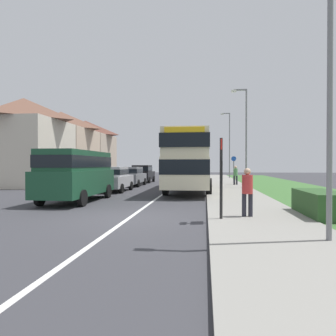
{
  "coord_description": "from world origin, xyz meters",
  "views": [
    {
      "loc": [
        2.51,
        -10.06,
        1.79
      ],
      "look_at": [
        0.6,
        5.97,
        1.6
      ],
      "focal_mm": 33.24,
      "sensor_mm": 36.0,
      "label": 1
    }
  ],
  "objects_px": {
    "street_lamp_near": "(324,71)",
    "street_lamp_far": "(229,141)",
    "double_decker_bus": "(190,159)",
    "parked_car_silver": "(113,178)",
    "bus_stop_sign": "(221,172)",
    "cycle_route_sign": "(234,168)",
    "parked_van_dark_green": "(77,172)",
    "pedestrian_walking_away": "(236,174)",
    "street_lamp_mid": "(245,132)",
    "parked_car_grey": "(131,175)",
    "parked_car_black": "(142,173)",
    "pedestrian_at_stop": "(247,190)"
  },
  "relations": [
    {
      "from": "parked_car_silver",
      "to": "parked_car_black",
      "type": "height_order",
      "value": "parked_car_black"
    },
    {
      "from": "parked_car_grey",
      "to": "pedestrian_walking_away",
      "type": "distance_m",
      "value": 8.61
    },
    {
      "from": "pedestrian_walking_away",
      "to": "street_lamp_near",
      "type": "bearing_deg",
      "value": -89.68
    },
    {
      "from": "parked_van_dark_green",
      "to": "street_lamp_near",
      "type": "distance_m",
      "value": 11.52
    },
    {
      "from": "double_decker_bus",
      "to": "pedestrian_at_stop",
      "type": "relative_size",
      "value": 6.77
    },
    {
      "from": "parked_van_dark_green",
      "to": "cycle_route_sign",
      "type": "bearing_deg",
      "value": 58.59
    },
    {
      "from": "bus_stop_sign",
      "to": "pedestrian_walking_away",
      "type": "bearing_deg",
      "value": 83.01
    },
    {
      "from": "bus_stop_sign",
      "to": "street_lamp_near",
      "type": "xyz_separation_m",
      "value": [
        2.1,
        -2.49,
        2.3
      ]
    },
    {
      "from": "double_decker_bus",
      "to": "street_lamp_mid",
      "type": "distance_m",
      "value": 4.87
    },
    {
      "from": "street_lamp_near",
      "to": "street_lamp_mid",
      "type": "height_order",
      "value": "street_lamp_mid"
    },
    {
      "from": "pedestrian_at_stop",
      "to": "street_lamp_near",
      "type": "distance_m",
      "value": 4.32
    },
    {
      "from": "street_lamp_near",
      "to": "street_lamp_far",
      "type": "xyz_separation_m",
      "value": [
        0.31,
        31.69,
        0.78
      ]
    },
    {
      "from": "parked_car_black",
      "to": "street_lamp_mid",
      "type": "bearing_deg",
      "value": -38.19
    },
    {
      "from": "double_decker_bus",
      "to": "parked_van_dark_green",
      "type": "relative_size",
      "value": 2.03
    },
    {
      "from": "bus_stop_sign",
      "to": "street_lamp_far",
      "type": "distance_m",
      "value": 29.47
    },
    {
      "from": "pedestrian_walking_away",
      "to": "pedestrian_at_stop",
      "type": "bearing_deg",
      "value": -94.14
    },
    {
      "from": "parked_car_silver",
      "to": "pedestrian_walking_away",
      "type": "height_order",
      "value": "pedestrian_walking_away"
    },
    {
      "from": "pedestrian_walking_away",
      "to": "street_lamp_mid",
      "type": "relative_size",
      "value": 0.23
    },
    {
      "from": "parked_van_dark_green",
      "to": "pedestrian_at_stop",
      "type": "relative_size",
      "value": 3.34
    },
    {
      "from": "cycle_route_sign",
      "to": "street_lamp_mid",
      "type": "distance_m",
      "value": 6.17
    },
    {
      "from": "parked_van_dark_green",
      "to": "street_lamp_far",
      "type": "distance_m",
      "value": 26.34
    },
    {
      "from": "parked_car_silver",
      "to": "bus_stop_sign",
      "type": "distance_m",
      "value": 12.08
    },
    {
      "from": "parked_car_silver",
      "to": "pedestrian_walking_away",
      "type": "distance_m",
      "value": 10.47
    },
    {
      "from": "cycle_route_sign",
      "to": "bus_stop_sign",
      "type": "bearing_deg",
      "value": -96.3
    },
    {
      "from": "parked_car_grey",
      "to": "double_decker_bus",
      "type": "bearing_deg",
      "value": -39.74
    },
    {
      "from": "bus_stop_sign",
      "to": "street_lamp_far",
      "type": "xyz_separation_m",
      "value": [
        2.41,
        29.21,
        3.07
      ]
    },
    {
      "from": "double_decker_bus",
      "to": "pedestrian_walking_away",
      "type": "height_order",
      "value": "double_decker_bus"
    },
    {
      "from": "parked_van_dark_green",
      "to": "pedestrian_walking_away",
      "type": "relative_size",
      "value": 3.34
    },
    {
      "from": "pedestrian_at_stop",
      "to": "street_lamp_far",
      "type": "bearing_deg",
      "value": 86.9
    },
    {
      "from": "double_decker_bus",
      "to": "street_lamp_far",
      "type": "height_order",
      "value": "street_lamp_far"
    },
    {
      "from": "street_lamp_mid",
      "to": "parked_car_grey",
      "type": "bearing_deg",
      "value": 166.94
    },
    {
      "from": "double_decker_bus",
      "to": "parked_car_black",
      "type": "xyz_separation_m",
      "value": [
        -5.11,
        9.21,
        -1.21
      ]
    },
    {
      "from": "bus_stop_sign",
      "to": "double_decker_bus",
      "type": "bearing_deg",
      "value": 97.65
    },
    {
      "from": "parked_car_grey",
      "to": "pedestrian_at_stop",
      "type": "relative_size",
      "value": 2.57
    },
    {
      "from": "pedestrian_walking_away",
      "to": "bus_stop_sign",
      "type": "xyz_separation_m",
      "value": [
        -2.0,
        -16.28,
        0.56
      ]
    },
    {
      "from": "parked_car_grey",
      "to": "street_lamp_mid",
      "type": "distance_m",
      "value": 9.75
    },
    {
      "from": "parked_car_grey",
      "to": "pedestrian_walking_away",
      "type": "height_order",
      "value": "pedestrian_walking_away"
    },
    {
      "from": "double_decker_bus",
      "to": "bus_stop_sign",
      "type": "distance_m",
      "value": 11.36
    },
    {
      "from": "street_lamp_near",
      "to": "street_lamp_mid",
      "type": "distance_m",
      "value": 15.87
    },
    {
      "from": "double_decker_bus",
      "to": "parked_car_black",
      "type": "relative_size",
      "value": 2.74
    },
    {
      "from": "parked_car_grey",
      "to": "street_lamp_mid",
      "type": "xyz_separation_m",
      "value": [
        8.94,
        -2.07,
        3.3
      ]
    },
    {
      "from": "double_decker_bus",
      "to": "street_lamp_far",
      "type": "distance_m",
      "value": 18.55
    },
    {
      "from": "parked_van_dark_green",
      "to": "parked_car_silver",
      "type": "bearing_deg",
      "value": 88.87
    },
    {
      "from": "cycle_route_sign",
      "to": "street_lamp_near",
      "type": "bearing_deg",
      "value": -89.95
    },
    {
      "from": "pedestrian_at_stop",
      "to": "street_lamp_mid",
      "type": "xyz_separation_m",
      "value": [
        1.51,
        12.88,
        3.19
      ]
    },
    {
      "from": "parked_car_grey",
      "to": "street_lamp_far",
      "type": "xyz_separation_m",
      "value": [
        8.98,
        13.76,
        3.74
      ]
    },
    {
      "from": "double_decker_bus",
      "to": "street_lamp_near",
      "type": "bearing_deg",
      "value": -75.26
    },
    {
      "from": "double_decker_bus",
      "to": "parked_car_silver",
      "type": "height_order",
      "value": "double_decker_bus"
    },
    {
      "from": "parked_car_silver",
      "to": "street_lamp_near",
      "type": "height_order",
      "value": "street_lamp_near"
    },
    {
      "from": "parked_car_silver",
      "to": "cycle_route_sign",
      "type": "xyz_separation_m",
      "value": [
        8.58,
        8.73,
        0.53
      ]
    }
  ]
}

